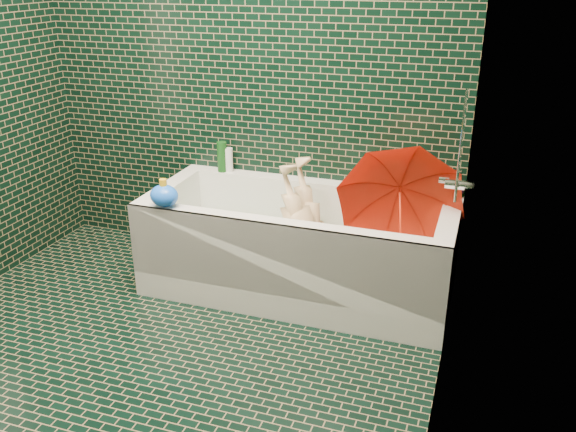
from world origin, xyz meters
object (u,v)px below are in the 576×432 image
(child, at_px, (308,242))
(rubber_duck, at_px, (410,185))
(bathtub, at_px, (298,256))
(bath_toy, at_px, (164,195))
(umbrella, at_px, (400,213))

(child, height_order, rubber_duck, rubber_duck)
(bathtub, relative_size, child, 1.85)
(rubber_duck, bearing_deg, bathtub, -146.54)
(rubber_duck, distance_m, bath_toy, 1.36)
(child, distance_m, bath_toy, 0.83)
(bathtub, distance_m, child, 0.11)
(bath_toy, bearing_deg, rubber_duck, 32.04)
(bathtub, height_order, rubber_duck, rubber_duck)
(bathtub, height_order, bath_toy, bath_toy)
(bath_toy, bearing_deg, umbrella, 16.51)
(rubber_duck, relative_size, bath_toy, 0.69)
(umbrella, xyz_separation_m, bath_toy, (-1.20, -0.28, 0.05))
(child, relative_size, rubber_duck, 8.31)
(bathtub, distance_m, umbrella, 0.66)
(bathtub, xyz_separation_m, rubber_duck, (0.55, 0.33, 0.38))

